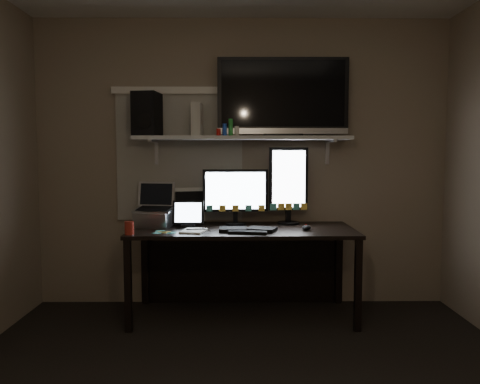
{
  "coord_description": "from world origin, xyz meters",
  "views": [
    {
      "loc": [
        -0.05,
        -2.33,
        1.33
      ],
      "look_at": [
        -0.02,
        1.25,
        1.04
      ],
      "focal_mm": 35.0,
      "sensor_mm": 36.0,
      "label": 1
    }
  ],
  "objects_px": {
    "cup": "(129,228)",
    "speaker": "(147,114)",
    "mouse": "(306,228)",
    "laptop": "(154,205)",
    "tv": "(283,97)",
    "game_console": "(197,120)",
    "monitor_portrait": "(288,185)",
    "tablet": "(188,214)",
    "monitor_landscape": "(235,197)",
    "desk": "(242,247)",
    "keyboard": "(247,229)"
  },
  "relations": [
    {
      "from": "cup",
      "to": "speaker",
      "type": "height_order",
      "value": "speaker"
    },
    {
      "from": "mouse",
      "to": "laptop",
      "type": "xyz_separation_m",
      "value": [
        -1.23,
        0.18,
        0.16
      ]
    },
    {
      "from": "tv",
      "to": "game_console",
      "type": "xyz_separation_m",
      "value": [
        -0.72,
        -0.05,
        -0.19
      ]
    },
    {
      "from": "monitor_portrait",
      "to": "tablet",
      "type": "height_order",
      "value": "monitor_portrait"
    },
    {
      "from": "monitor_portrait",
      "to": "cup",
      "type": "bearing_deg",
      "value": -164.11
    },
    {
      "from": "monitor_landscape",
      "to": "mouse",
      "type": "relative_size",
      "value": 5.15
    },
    {
      "from": "desk",
      "to": "mouse",
      "type": "bearing_deg",
      "value": -23.53
    },
    {
      "from": "monitor_landscape",
      "to": "speaker",
      "type": "xyz_separation_m",
      "value": [
        -0.74,
        0.03,
        0.69
      ]
    },
    {
      "from": "tv",
      "to": "monitor_portrait",
      "type": "bearing_deg",
      "value": -21.07
    },
    {
      "from": "monitor_portrait",
      "to": "mouse",
      "type": "xyz_separation_m",
      "value": [
        0.11,
        -0.32,
        -0.32
      ]
    },
    {
      "from": "tablet",
      "to": "monitor_portrait",
      "type": "bearing_deg",
      "value": 13.36
    },
    {
      "from": "desk",
      "to": "monitor_landscape",
      "type": "xyz_separation_m",
      "value": [
        -0.06,
        0.05,
        0.42
      ]
    },
    {
      "from": "monitor_portrait",
      "to": "game_console",
      "type": "relative_size",
      "value": 2.46
    },
    {
      "from": "desk",
      "to": "monitor_portrait",
      "type": "distance_m",
      "value": 0.65
    },
    {
      "from": "monitor_portrait",
      "to": "tablet",
      "type": "bearing_deg",
      "value": -173.9
    },
    {
      "from": "cup",
      "to": "game_console",
      "type": "distance_m",
      "value": 1.08
    },
    {
      "from": "keyboard",
      "to": "tv",
      "type": "height_order",
      "value": "tv"
    },
    {
      "from": "tablet",
      "to": "tv",
      "type": "bearing_deg",
      "value": 15.6
    },
    {
      "from": "cup",
      "to": "speaker",
      "type": "distance_m",
      "value": 1.02
    },
    {
      "from": "speaker",
      "to": "tv",
      "type": "bearing_deg",
      "value": 10.16
    },
    {
      "from": "monitor_landscape",
      "to": "tablet",
      "type": "xyz_separation_m",
      "value": [
        -0.38,
        -0.14,
        -0.13
      ]
    },
    {
      "from": "keyboard",
      "to": "speaker",
      "type": "xyz_separation_m",
      "value": [
        -0.83,
        0.35,
        0.92
      ]
    },
    {
      "from": "cup",
      "to": "speaker",
      "type": "relative_size",
      "value": 0.27
    },
    {
      "from": "speaker",
      "to": "keyboard",
      "type": "bearing_deg",
      "value": -14.73
    },
    {
      "from": "monitor_landscape",
      "to": "monitor_portrait",
      "type": "height_order",
      "value": "monitor_portrait"
    },
    {
      "from": "monitor_portrait",
      "to": "mouse",
      "type": "height_order",
      "value": "monitor_portrait"
    },
    {
      "from": "tv",
      "to": "speaker",
      "type": "distance_m",
      "value": 1.15
    },
    {
      "from": "desk",
      "to": "tv",
      "type": "bearing_deg",
      "value": 19.72
    },
    {
      "from": "tablet",
      "to": "laptop",
      "type": "bearing_deg",
      "value": 170.97
    },
    {
      "from": "desk",
      "to": "game_console",
      "type": "distance_m",
      "value": 1.13
    },
    {
      "from": "monitor_portrait",
      "to": "tv",
      "type": "relative_size",
      "value": 0.61
    },
    {
      "from": "mouse",
      "to": "cup",
      "type": "distance_m",
      "value": 1.37
    },
    {
      "from": "monitor_portrait",
      "to": "game_console",
      "type": "bearing_deg",
      "value": 175.23
    },
    {
      "from": "keyboard",
      "to": "tv",
      "type": "xyz_separation_m",
      "value": [
        0.31,
        0.39,
        1.07
      ]
    },
    {
      "from": "speaker",
      "to": "monitor_portrait",
      "type": "bearing_deg",
      "value": 9.09
    },
    {
      "from": "desk",
      "to": "keyboard",
      "type": "bearing_deg",
      "value": -82.74
    },
    {
      "from": "desk",
      "to": "laptop",
      "type": "height_order",
      "value": "laptop"
    },
    {
      "from": "keyboard",
      "to": "tablet",
      "type": "height_order",
      "value": "tablet"
    },
    {
      "from": "mouse",
      "to": "cup",
      "type": "bearing_deg",
      "value": -156.58
    },
    {
      "from": "mouse",
      "to": "keyboard",
      "type": "bearing_deg",
      "value": -158.85
    },
    {
      "from": "mouse",
      "to": "tv",
      "type": "xyz_separation_m",
      "value": [
        -0.16,
        0.34,
        1.06
      ]
    },
    {
      "from": "monitor_landscape",
      "to": "monitor_portrait",
      "type": "distance_m",
      "value": 0.47
    },
    {
      "from": "monitor_landscape",
      "to": "laptop",
      "type": "height_order",
      "value": "monitor_landscape"
    },
    {
      "from": "monitor_landscape",
      "to": "mouse",
      "type": "xyz_separation_m",
      "value": [
        0.56,
        -0.27,
        -0.22
      ]
    },
    {
      "from": "game_console",
      "to": "monitor_landscape",
      "type": "bearing_deg",
      "value": -0.34
    },
    {
      "from": "mouse",
      "to": "game_console",
      "type": "bearing_deg",
      "value": 176.67
    },
    {
      "from": "desk",
      "to": "tv",
      "type": "distance_m",
      "value": 1.31
    },
    {
      "from": "desk",
      "to": "cup",
      "type": "xyz_separation_m",
      "value": [
        -0.85,
        -0.42,
        0.23
      ]
    },
    {
      "from": "tablet",
      "to": "speaker",
      "type": "bearing_deg",
      "value": 154.47
    },
    {
      "from": "desk",
      "to": "speaker",
      "type": "bearing_deg",
      "value": 173.96
    }
  ]
}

